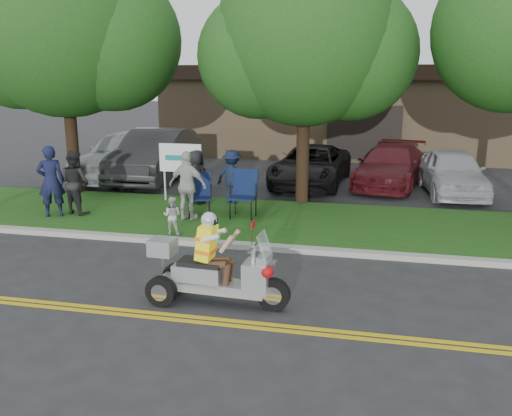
% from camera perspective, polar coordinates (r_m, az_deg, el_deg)
% --- Properties ---
extents(ground, '(120.00, 120.00, 0.00)m').
position_cam_1_polar(ground, '(8.98, -4.74, -10.35)').
color(ground, '#28282B').
rests_on(ground, ground).
extents(centerline_near, '(60.00, 0.10, 0.01)m').
position_cam_1_polar(centerline_near, '(8.48, -5.92, -11.88)').
color(centerline_near, gold).
rests_on(centerline_near, ground).
extents(centerline_far, '(60.00, 0.10, 0.01)m').
position_cam_1_polar(centerline_far, '(8.61, -5.58, -11.43)').
color(centerline_far, gold).
rests_on(centerline_far, ground).
extents(curb, '(60.00, 0.25, 0.12)m').
position_cam_1_polar(curb, '(11.70, -0.36, -4.05)').
color(curb, '#A8A89E').
rests_on(curb, ground).
extents(grass_verge, '(60.00, 4.00, 0.10)m').
position_cam_1_polar(grass_verge, '(13.72, 1.63, -1.33)').
color(grass_verge, '#175416').
rests_on(grass_verge, ground).
extents(commercial_building, '(18.00, 8.20, 4.00)m').
position_cam_1_polar(commercial_building, '(26.83, 11.60, 10.21)').
color(commercial_building, '#9E7F5B').
rests_on(commercial_building, ground).
extents(tree_left, '(6.62, 5.40, 7.78)m').
position_cam_1_polar(tree_left, '(17.33, -19.41, 17.13)').
color(tree_left, '#332114').
rests_on(tree_left, ground).
extents(tree_mid, '(5.88, 4.80, 7.05)m').
position_cam_1_polar(tree_mid, '(15.16, 5.41, 16.80)').
color(tree_mid, '#332114').
rests_on(tree_mid, ground).
extents(business_sign, '(1.25, 0.06, 1.75)m').
position_cam_1_polar(business_sign, '(15.56, -7.94, 4.91)').
color(business_sign, silver).
rests_on(business_sign, ground).
extents(trike_scooter, '(2.38, 0.81, 1.56)m').
position_cam_1_polar(trike_scooter, '(8.91, -4.65, -6.75)').
color(trike_scooter, black).
rests_on(trike_scooter, ground).
extents(lawn_chair_a, '(0.64, 0.67, 1.20)m').
position_cam_1_polar(lawn_chair_a, '(13.81, -1.23, 1.88)').
color(lawn_chair_a, black).
rests_on(lawn_chair_a, grass_verge).
extents(lawn_chair_b, '(0.71, 0.72, 1.09)m').
position_cam_1_polar(lawn_chair_b, '(14.04, -5.97, 1.75)').
color(lawn_chair_b, black).
rests_on(lawn_chair_b, grass_verge).
extents(spectator_adult_left, '(0.79, 0.71, 1.82)m').
position_cam_1_polar(spectator_adult_left, '(14.72, -20.78, 2.66)').
color(spectator_adult_left, '#141839').
rests_on(spectator_adult_left, grass_verge).
extents(spectator_adult_mid, '(0.95, 0.84, 1.65)m').
position_cam_1_polar(spectator_adult_mid, '(14.82, -18.52, 2.58)').
color(spectator_adult_mid, black).
rests_on(spectator_adult_mid, grass_verge).
extents(spectator_adult_right, '(1.06, 0.57, 1.73)m').
position_cam_1_polar(spectator_adult_right, '(13.57, -7.20, 2.35)').
color(spectator_adult_right, beige).
rests_on(spectator_adult_right, grass_verge).
extents(spectator_chair_a, '(1.08, 0.78, 1.50)m').
position_cam_1_polar(spectator_chair_a, '(15.23, -2.54, 3.31)').
color(spectator_chair_a, '#141F3A').
rests_on(spectator_chair_a, grass_verge).
extents(spectator_chair_b, '(0.87, 0.75, 1.51)m').
position_cam_1_polar(spectator_chair_b, '(15.26, -6.30, 3.27)').
color(spectator_chair_b, black).
rests_on(spectator_chair_b, grass_verge).
extents(child_right, '(0.44, 0.34, 0.88)m').
position_cam_1_polar(child_right, '(12.45, -8.82, -0.79)').
color(child_right, '#BBBBB5').
rests_on(child_right, grass_verge).
extents(parked_car_far_left, '(2.58, 5.33, 1.75)m').
position_cam_1_polar(parked_car_far_left, '(19.86, -13.47, 5.54)').
color(parked_car_far_left, '#A2A5A9').
rests_on(parked_car_far_left, ground).
extents(parked_car_left, '(2.09, 5.43, 1.77)m').
position_cam_1_polar(parked_car_left, '(19.41, -10.44, 5.52)').
color(parked_car_left, '#2A292C').
rests_on(parked_car_left, ground).
extents(parked_car_mid, '(2.53, 4.89, 1.32)m').
position_cam_1_polar(parked_car_mid, '(18.32, 5.81, 4.46)').
color(parked_car_mid, black).
rests_on(parked_car_mid, ground).
extents(parked_car_right, '(2.80, 4.91, 1.34)m').
position_cam_1_polar(parked_car_right, '(18.69, 14.02, 4.34)').
color(parked_car_right, '#57141A').
rests_on(parked_car_right, ground).
extents(parked_car_far_right, '(2.00, 4.28, 1.42)m').
position_cam_1_polar(parked_car_far_right, '(17.87, 19.98, 3.60)').
color(parked_car_far_right, '#B7B9BF').
rests_on(parked_car_far_right, ground).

